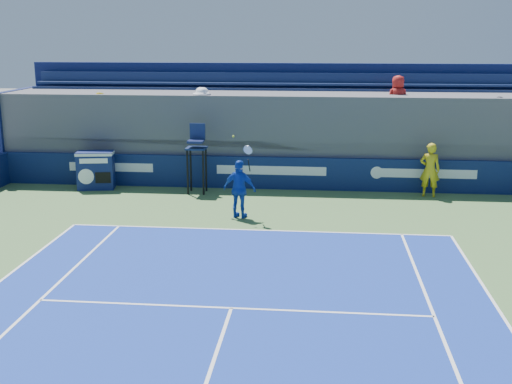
# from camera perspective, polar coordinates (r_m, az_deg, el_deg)

# --- Properties ---
(ball_person) EXTENTS (0.76, 0.56, 1.90)m
(ball_person) POSITION_cam_1_polar(r_m,az_deg,el_deg) (23.07, 15.19, 1.92)
(ball_person) COLOR gold
(ball_person) RESTS_ON apron
(back_hoarding) EXTENTS (20.40, 0.21, 1.20)m
(back_hoarding) POSITION_cam_1_polar(r_m,az_deg,el_deg) (23.47, 1.38, 1.70)
(back_hoarding) COLOR #0C1A48
(back_hoarding) RESTS_ON ground
(match_clock) EXTENTS (1.43, 0.94, 1.40)m
(match_clock) POSITION_cam_1_polar(r_m,az_deg,el_deg) (24.16, -14.06, 1.98)
(match_clock) COLOR #101B53
(match_clock) RESTS_ON ground
(umpire_chair) EXTENTS (0.70, 0.70, 2.48)m
(umpire_chair) POSITION_cam_1_polar(r_m,az_deg,el_deg) (22.81, -5.30, 3.66)
(umpire_chair) COLOR black
(umpire_chair) RESTS_ON ground
(tennis_player) EXTENTS (1.14, 0.72, 2.57)m
(tennis_player) POSITION_cam_1_polar(r_m,az_deg,el_deg) (19.66, -1.45, 0.27)
(tennis_player) COLOR #153FAD
(tennis_player) RESTS_ON apron
(stadium_seating) EXTENTS (21.00, 4.05, 4.40)m
(stadium_seating) POSITION_cam_1_polar(r_m,az_deg,el_deg) (25.26, 1.73, 5.41)
(stadium_seating) COLOR #4B4B50
(stadium_seating) RESTS_ON ground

